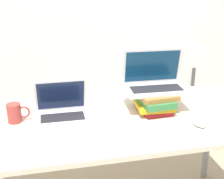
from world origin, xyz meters
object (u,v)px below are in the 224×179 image
Objects in this scene: laptop_on_books at (155,81)px; wireless_keyboard at (163,128)px; mouse at (199,123)px; mug at (15,113)px; book_stack at (154,100)px; laptop_left at (62,110)px; mini_fridge at (166,88)px.

laptop_on_books is 1.37× the size of wireless_keyboard.
mug reaches higher than mouse.
wireless_keyboard is (-0.03, -0.24, -0.06)m from book_stack.
laptop_on_books is 0.83m from mug.
book_stack is at bearing -2.95° from laptop_left.
mini_fridge is (0.52, 1.05, -0.48)m from laptop_on_books.
book_stack is 0.30m from mouse.
mini_fridge reaches higher than wireless_keyboard.
book_stack is 0.12m from laptop_on_books.
mouse is at bearing -19.95° from laptop_left.
laptop_on_books is 3.77× the size of mouse.
mini_fridge is (0.56, 1.34, -0.32)m from wireless_keyboard.
mini_fridge reaches higher than mouse.
laptop_on_books is 1.27m from mini_fridge.
mini_fridge is at bearing 67.14° from wireless_keyboard.
laptop_left is 1.57m from mini_fridge.
wireless_keyboard is (-0.04, -0.29, -0.16)m from laptop_on_books.
laptop_left is 0.58m from laptop_on_books.
laptop_on_books is 0.37m from mouse.
mini_fridge is at bearing 38.72° from mug.
laptop_left reaches higher than book_stack.
laptop_left is 0.33× the size of mini_fridge.
laptop_left is 0.26m from mug.
book_stack is at bearing 83.10° from wireless_keyboard.
wireless_keyboard is 2.21× the size of mug.
laptop_on_books reaches higher than laptop_left.
mug is (-0.82, -0.03, -0.12)m from laptop_on_books.
mouse is at bearing -104.83° from mini_fridge.
book_stack is at bearing 127.45° from mouse.
book_stack is at bearing -107.14° from laptop_on_books.
mini_fridge reaches higher than mug.
wireless_keyboard is 0.30× the size of mini_fridge.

